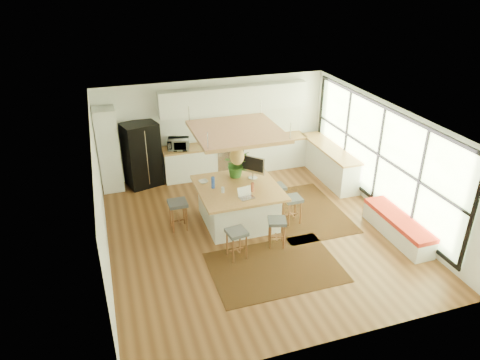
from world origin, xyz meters
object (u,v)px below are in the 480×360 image
object	(u,v)px
fridge	(142,153)
monitor	(253,168)
stool_near_right	(277,231)
stool_left_side	(178,215)
microwave	(178,143)
island	(238,204)
stool_near_left	(237,243)
island_plant	(236,167)
stool_right_back	(277,195)
laptop	(247,193)
stool_right_front	(292,209)

from	to	relation	value
fridge	monitor	world-z (taller)	fridge
stool_near_right	stool_left_side	xyz separation A→B (m)	(-1.89, 1.31, 0.00)
stool_near_right	microwave	world-z (taller)	microwave
island	stool_near_left	bearing A→B (deg)	-108.96
microwave	island_plant	size ratio (longest dim) A/B	0.90
stool_right_back	laptop	xyz separation A→B (m)	(-1.09, -0.89, 0.70)
microwave	island	bearing A→B (deg)	-56.64
stool_near_left	island	bearing A→B (deg)	71.04
island	microwave	bearing A→B (deg)	108.24
island	stool_near_right	size ratio (longest dim) A/B	2.87
stool_left_side	island_plant	world-z (taller)	island_plant
stool_right_back	monitor	size ratio (longest dim) A/B	1.03
stool_near_left	stool_left_side	world-z (taller)	stool_left_side
fridge	stool_near_right	distance (m)	4.55
fridge	microwave	world-z (taller)	fridge
island_plant	stool_right_back	bearing A→B (deg)	-13.51
stool_right_front	island_plant	bearing A→B (deg)	138.03
fridge	island_plant	bearing A→B (deg)	-62.31
stool_left_side	microwave	size ratio (longest dim) A/B	1.25
stool_near_right	stool_right_back	xyz separation A→B (m)	(0.61, 1.49, 0.00)
island	stool_right_front	xyz separation A→B (m)	(1.20, -0.42, -0.11)
island_plant	island	bearing A→B (deg)	-102.24
stool_near_left	laptop	bearing A→B (deg)	58.45
monitor	island_plant	bearing A→B (deg)	-166.13
microwave	island_plant	distance (m)	2.31
stool_right_back	stool_left_side	distance (m)	2.51
monitor	stool_near_right	bearing A→B (deg)	-40.80
island	island_plant	bearing A→B (deg)	77.76
microwave	island_plant	xyz separation A→B (m)	(0.99, -2.09, 0.06)
island	stool_right_back	distance (m)	1.16
fridge	stool_near_right	world-z (taller)	fridge
fridge	island	xyz separation A→B (m)	(1.87, -2.67, -0.46)
island	stool_near_right	world-z (taller)	island
stool_right_front	stool_right_back	bearing A→B (deg)	97.01
stool_right_front	laptop	world-z (taller)	laptop
island_plant	stool_near_left	bearing A→B (deg)	-107.05
fridge	monitor	bearing A→B (deg)	-60.72
stool_left_side	laptop	xyz separation A→B (m)	(1.41, -0.70, 0.70)
stool_right_back	monitor	bearing A→B (deg)	179.88
monitor	island_plant	size ratio (longest dim) A/B	0.98
laptop	stool_near_right	bearing A→B (deg)	-60.94
stool_right_front	monitor	distance (m)	1.33
laptop	island_plant	bearing A→B (deg)	75.38
laptop	monitor	xyz separation A→B (m)	(0.45, 0.89, 0.14)
stool_right_back	stool_right_front	bearing A→B (deg)	-82.99
island	stool_left_side	bearing A→B (deg)	174.53
stool_near_right	stool_right_front	distance (m)	1.04
island_plant	fridge	bearing A→B (deg)	133.17
stool_right_back	stool_left_side	size ratio (longest dim) A/B	0.90
laptop	stool_right_back	bearing A→B (deg)	29.74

